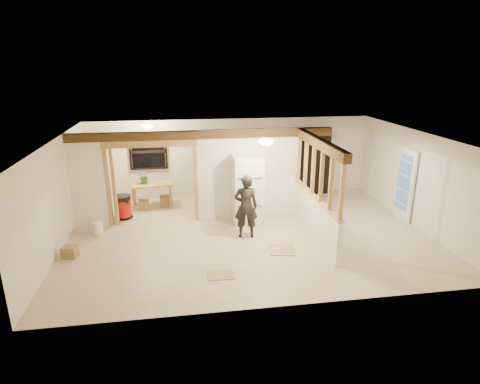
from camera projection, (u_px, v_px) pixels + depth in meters
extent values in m
cube|color=#C5B392|center=(248.00, 234.00, 10.27)|extent=(9.00, 6.50, 0.01)
cube|color=white|center=(249.00, 137.00, 9.50)|extent=(9.00, 6.50, 0.01)
cube|color=silver|center=(231.00, 158.00, 12.94)|extent=(9.00, 0.01, 2.50)
cube|color=silver|center=(282.00, 243.00, 6.83)|extent=(9.00, 0.01, 2.50)
cube|color=silver|center=(57.00, 196.00, 9.22)|extent=(0.01, 6.50, 2.50)
cube|color=silver|center=(417.00, 179.00, 10.55)|extent=(0.01, 6.50, 2.50)
cube|color=silver|center=(88.00, 181.00, 10.41)|extent=(0.90, 0.12, 2.50)
cube|color=silver|center=(248.00, 174.00, 11.04)|extent=(2.80, 0.12, 2.50)
cube|color=tan|center=(153.00, 184.00, 10.70)|extent=(2.46, 0.14, 2.20)
cube|color=#4B3219|center=(204.00, 135.00, 10.51)|extent=(7.00, 0.18, 0.22)
cube|color=#4B3219|center=(319.00, 143.00, 9.39)|extent=(0.18, 3.30, 0.22)
cube|color=silver|center=(315.00, 218.00, 9.97)|extent=(0.12, 3.20, 1.00)
cube|color=tan|center=(317.00, 173.00, 9.62)|extent=(0.14, 3.20, 1.32)
cube|color=black|center=(148.00, 152.00, 12.38)|extent=(1.12, 0.10, 1.10)
cube|color=white|center=(405.00, 184.00, 10.99)|extent=(0.12, 0.86, 2.00)
ellipsoid|color=#FFEABF|center=(266.00, 141.00, 9.08)|extent=(0.36, 0.36, 0.16)
ellipsoid|color=#FFEABF|center=(148.00, 126.00, 11.29)|extent=(0.32, 0.32, 0.14)
ellipsoid|color=#FFD88C|center=(166.00, 140.00, 10.80)|extent=(0.07, 0.07, 0.07)
cube|color=silver|center=(247.00, 190.00, 10.72)|extent=(0.77, 0.75, 1.87)
imported|color=black|center=(246.00, 207.00, 9.86)|extent=(0.62, 0.44, 1.61)
cube|color=tan|center=(152.00, 195.00, 12.05)|extent=(1.25, 0.75, 0.74)
imported|color=#295A24|center=(144.00, 177.00, 11.92)|extent=(0.47, 0.44, 0.41)
cylinder|color=#B9130A|center=(123.00, 207.00, 11.21)|extent=(0.67, 0.67, 0.67)
cube|color=black|center=(313.00, 163.00, 13.17)|extent=(1.03, 0.34, 2.06)
cylinder|color=white|center=(98.00, 228.00, 10.21)|extent=(0.32, 0.32, 0.33)
cube|color=olive|center=(166.00, 201.00, 12.20)|extent=(0.38, 0.34, 0.31)
cube|color=olive|center=(144.00, 204.00, 11.98)|extent=(0.30, 0.30, 0.27)
cube|color=olive|center=(70.00, 252.00, 9.00)|extent=(0.37, 0.32, 0.26)
cube|color=tan|center=(282.00, 250.00, 9.36)|extent=(0.68, 0.68, 0.02)
cube|color=tan|center=(221.00, 275.00, 8.27)|extent=(0.54, 0.43, 0.02)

